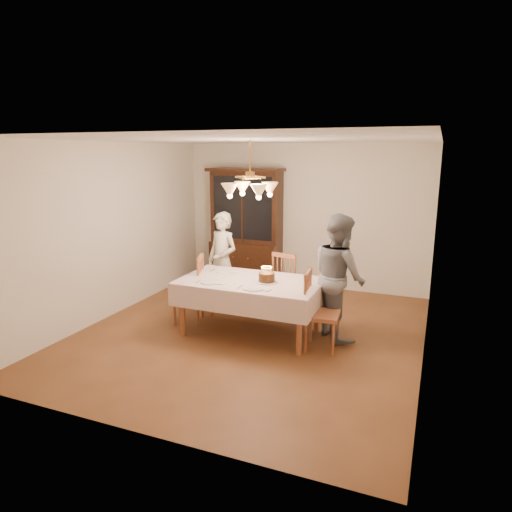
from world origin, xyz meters
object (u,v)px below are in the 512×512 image
at_px(dining_table, 250,285).
at_px(chair_far_side, 290,287).
at_px(birthday_cake, 267,278).
at_px(elderly_woman, 222,261).
at_px(china_hutch, 246,229).

xyz_separation_m(dining_table, chair_far_side, (0.28, 0.87, -0.24)).
distance_m(chair_far_side, birthday_cake, 0.96).
height_order(dining_table, elderly_woman, elderly_woman).
bearing_deg(chair_far_side, china_hutch, 133.43).
bearing_deg(dining_table, birthday_cake, -3.45).
relative_size(dining_table, birthday_cake, 6.33).
height_order(elderly_woman, birthday_cake, elderly_woman).
distance_m(dining_table, birthday_cake, 0.27).
relative_size(dining_table, china_hutch, 0.88).
xyz_separation_m(china_hutch, chair_far_side, (1.31, -1.38, -0.60)).
distance_m(elderly_woman, birthday_cake, 1.32).
height_order(china_hutch, birthday_cake, china_hutch).
distance_m(china_hutch, chair_far_side, 2.00).
bearing_deg(china_hutch, birthday_cake, -60.83).
distance_m(china_hutch, elderly_woman, 1.50).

